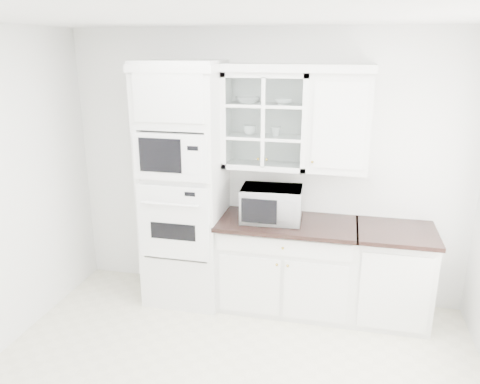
# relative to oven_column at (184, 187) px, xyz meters

# --- Properties ---
(room_shell) EXTENTS (4.00, 3.50, 2.70)m
(room_shell) POSITION_rel_oven_column_xyz_m (0.75, -0.99, 0.58)
(room_shell) COLOR white
(room_shell) RESTS_ON ground
(oven_column) EXTENTS (0.76, 0.68, 2.40)m
(oven_column) POSITION_rel_oven_column_xyz_m (0.00, 0.00, 0.00)
(oven_column) COLOR silver
(oven_column) RESTS_ON ground
(base_cabinet_run) EXTENTS (1.32, 0.67, 0.92)m
(base_cabinet_run) POSITION_rel_oven_column_xyz_m (1.03, 0.03, -0.74)
(base_cabinet_run) COLOR silver
(base_cabinet_run) RESTS_ON ground
(extra_base_cabinet) EXTENTS (0.72, 0.67, 0.92)m
(extra_base_cabinet) POSITION_rel_oven_column_xyz_m (2.03, 0.03, -0.74)
(extra_base_cabinet) COLOR silver
(extra_base_cabinet) RESTS_ON ground
(upper_cabinet_glass) EXTENTS (0.80, 0.33, 0.90)m
(upper_cabinet_glass) POSITION_rel_oven_column_xyz_m (0.78, 0.17, 0.65)
(upper_cabinet_glass) COLOR silver
(upper_cabinet_glass) RESTS_ON room_shell
(upper_cabinet_solid) EXTENTS (0.55, 0.33, 0.90)m
(upper_cabinet_solid) POSITION_rel_oven_column_xyz_m (1.46, 0.17, 0.65)
(upper_cabinet_solid) COLOR silver
(upper_cabinet_solid) RESTS_ON room_shell
(crown_molding) EXTENTS (2.14, 0.38, 0.07)m
(crown_molding) POSITION_rel_oven_column_xyz_m (0.68, 0.14, 1.14)
(crown_molding) COLOR white
(crown_molding) RESTS_ON room_shell
(countertop_microwave) EXTENTS (0.59, 0.50, 0.33)m
(countertop_microwave) POSITION_rel_oven_column_xyz_m (0.87, 0.02, -0.12)
(countertop_microwave) COLOR white
(countertop_microwave) RESTS_ON base_cabinet_run
(bowl_a) EXTENTS (0.29, 0.29, 0.06)m
(bowl_a) POSITION_rel_oven_column_xyz_m (0.59, 0.18, 0.84)
(bowl_a) COLOR white
(bowl_a) RESTS_ON upper_cabinet_glass
(bowl_b) EXTENTS (0.18, 0.18, 0.05)m
(bowl_b) POSITION_rel_oven_column_xyz_m (0.94, 0.16, 0.84)
(bowl_b) COLOR white
(bowl_b) RESTS_ON upper_cabinet_glass
(cup_a) EXTENTS (0.15, 0.15, 0.09)m
(cup_a) POSITION_rel_oven_column_xyz_m (0.63, 0.16, 0.56)
(cup_a) COLOR white
(cup_a) RESTS_ON upper_cabinet_glass
(cup_b) EXTENTS (0.11, 0.11, 0.09)m
(cup_b) POSITION_rel_oven_column_xyz_m (0.87, 0.16, 0.55)
(cup_b) COLOR white
(cup_b) RESTS_ON upper_cabinet_glass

